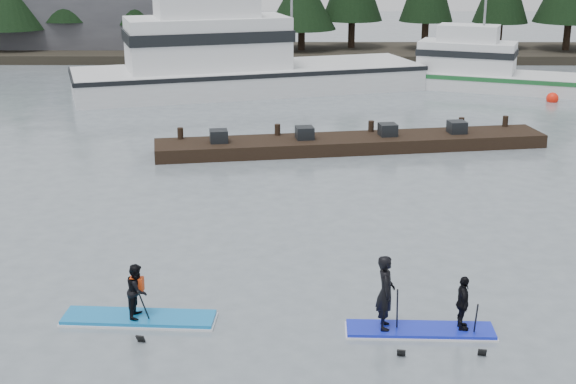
{
  "coord_description": "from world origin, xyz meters",
  "views": [
    {
      "loc": [
        0.11,
        -16.88,
        8.4
      ],
      "look_at": [
        0.0,
        6.0,
        1.1
      ],
      "focal_mm": 50.0,
      "sensor_mm": 36.0,
      "label": 1
    }
  ],
  "objects_px": {
    "paddleboard_solo": "(138,304)",
    "paddleboard_duo": "(417,306)",
    "fishing_boat_large": "(239,77)",
    "fishing_boat_medium": "(484,80)",
    "floating_dock": "(352,143)"
  },
  "relations": [
    {
      "from": "fishing_boat_medium",
      "to": "floating_dock",
      "type": "height_order",
      "value": "fishing_boat_medium"
    },
    {
      "from": "floating_dock",
      "to": "paddleboard_solo",
      "type": "xyz_separation_m",
      "value": [
        -6.0,
        -15.53,
        0.16
      ]
    },
    {
      "from": "fishing_boat_large",
      "to": "paddleboard_duo",
      "type": "distance_m",
      "value": 29.59
    },
    {
      "from": "paddleboard_solo",
      "to": "paddleboard_duo",
      "type": "xyz_separation_m",
      "value": [
        6.26,
        -0.55,
        0.22
      ]
    },
    {
      "from": "floating_dock",
      "to": "paddleboard_duo",
      "type": "height_order",
      "value": "paddleboard_duo"
    },
    {
      "from": "fishing_boat_large",
      "to": "floating_dock",
      "type": "bearing_deg",
      "value": -84.02
    },
    {
      "from": "fishing_boat_large",
      "to": "floating_dock",
      "type": "distance_m",
      "value": 14.08
    },
    {
      "from": "fishing_boat_medium",
      "to": "paddleboard_duo",
      "type": "distance_m",
      "value": 31.23
    },
    {
      "from": "paddleboard_duo",
      "to": "fishing_boat_medium",
      "type": "bearing_deg",
      "value": 76.33
    },
    {
      "from": "fishing_boat_large",
      "to": "paddleboard_duo",
      "type": "height_order",
      "value": "fishing_boat_large"
    },
    {
      "from": "floating_dock",
      "to": "paddleboard_duo",
      "type": "bearing_deg",
      "value": -98.53
    },
    {
      "from": "floating_dock",
      "to": "paddleboard_solo",
      "type": "height_order",
      "value": "paddleboard_solo"
    },
    {
      "from": "fishing_boat_large",
      "to": "paddleboard_solo",
      "type": "relative_size",
      "value": 5.75
    },
    {
      "from": "floating_dock",
      "to": "paddleboard_duo",
      "type": "distance_m",
      "value": 16.08
    },
    {
      "from": "fishing_boat_medium",
      "to": "fishing_boat_large",
      "type": "bearing_deg",
      "value": -155.53
    }
  ]
}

